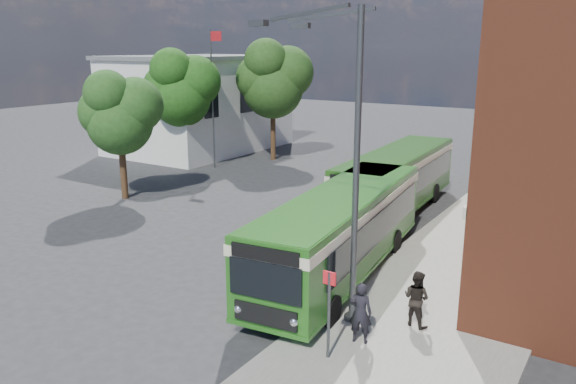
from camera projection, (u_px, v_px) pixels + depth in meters
The scene contains 14 objects.
ground at pixel (250, 266), 20.92m from camera, with size 120.00×120.00×0.00m, color #29292C.
pavement at pixel (495, 238), 23.79m from camera, with size 6.00×48.00×0.15m, color gray.
kerb_line at pixel (425, 228), 25.40m from camera, with size 0.12×48.00×0.01m, color beige.
white_building at pixel (200, 103), 44.06m from camera, with size 9.40×13.40×7.30m.
flagpole at pixel (213, 94), 36.77m from camera, with size 0.95×0.10×9.00m.
street_lamp at pixel (345, 164), 15.57m from camera, with size 2.96×2.38×9.00m.
bus_stop_sign at pixel (329, 309), 14.20m from camera, with size 0.35×0.08×2.52m.
bus_front at pixel (342, 226), 19.74m from camera, with size 3.78×11.61×3.02m.
bus_rear at pixel (397, 176), 27.38m from camera, with size 3.11×11.26×3.02m.
pedestrian_a at pixel (360, 313), 15.09m from camera, with size 0.63×0.41×1.73m, color black.
pedestrian_b at pixel (416, 298), 16.01m from camera, with size 0.81×0.63×1.66m, color black.
tree_left at pixel (119, 112), 29.15m from camera, with size 4.05×3.86×6.85m.
tree_mid at pixel (181, 87), 36.68m from camera, with size 4.68×4.45×7.90m.
tree_right at pixel (273, 78), 39.21m from camera, with size 5.05×4.81×8.53m.
Camera 1 is at (11.72, -15.72, 7.95)m, focal length 35.00 mm.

